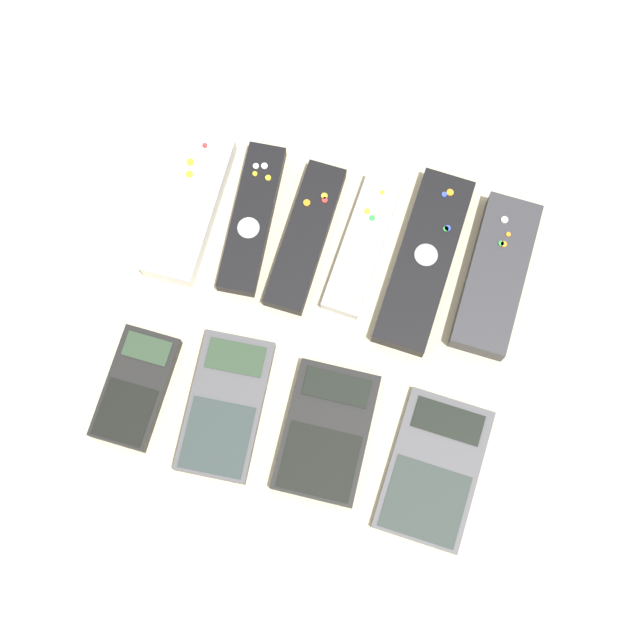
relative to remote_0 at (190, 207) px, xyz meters
The scene contains 11 objects.
ground_plane 0.20m from the remote_0, 33.48° to the right, with size 3.00×3.00×0.00m, color beige.
remote_0 is the anchor object (origin of this frame).
remote_1 0.07m from the remote_0, ahead, with size 0.05×0.17×0.02m.
remote_2 0.13m from the remote_0, ahead, with size 0.05×0.17×0.02m.
remote_3 0.19m from the remote_0, ahead, with size 0.05×0.16×0.02m.
remote_4 0.26m from the remote_0, ahead, with size 0.07×0.20×0.02m.
remote_5 0.34m from the remote_0, ahead, with size 0.06×0.17×0.03m.
calculator_0 0.20m from the remote_0, 89.01° to the right, with size 0.06×0.12×0.02m.
calculator_1 0.22m from the remote_0, 63.54° to the right, with size 0.08×0.15×0.02m.
calculator_2 0.29m from the remote_0, 43.80° to the right, with size 0.09×0.14×0.02m.
calculator_3 0.38m from the remote_0, 32.58° to the right, with size 0.10×0.15×0.01m.
Camera 1 is at (0.06, -0.21, 0.92)m, focal length 50.00 mm.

